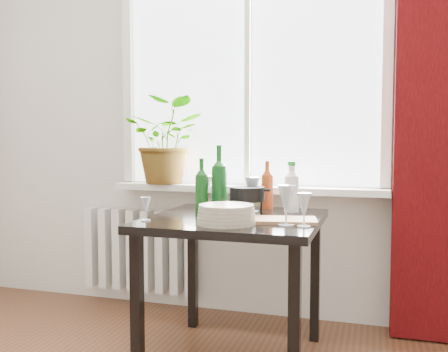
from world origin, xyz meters
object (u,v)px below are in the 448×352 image
(radiator, at_px, (140,250))
(cleaning_bottle, at_px, (292,187))
(wineglass_front_left, at_px, (146,209))
(wineglass_front_right, at_px, (286,205))
(wineglass_back_center, at_px, (252,194))
(bottle_amber, at_px, (267,184))
(tv_remote, at_px, (236,222))
(plate_stack, at_px, (226,215))
(wineglass_far_right, at_px, (304,210))
(cutting_board, at_px, (285,220))
(wine_bottle_left, at_px, (202,185))
(wineglass_back_left, at_px, (206,190))
(potted_plant, at_px, (168,141))
(wine_bottle_right, at_px, (219,177))
(fondue_pot, at_px, (247,200))
(table, at_px, (235,235))

(radiator, xyz_separation_m, cleaning_bottle, (1.10, -0.37, 0.50))
(wineglass_front_left, bearing_deg, wineglass_front_right, 5.60)
(wineglass_front_right, height_order, wineglass_back_center, wineglass_back_center)
(bottle_amber, height_order, cleaning_bottle, bottle_amber)
(tv_remote, bearing_deg, plate_stack, 153.13)
(wineglass_far_right, xyz_separation_m, tv_remote, (-0.31, -0.02, -0.07))
(wineglass_back_center, bearing_deg, wineglass_front_left, -133.07)
(radiator, height_order, cutting_board, cutting_board)
(bottle_amber, relative_size, wineglass_back_center, 1.43)
(bottle_amber, xyz_separation_m, tv_remote, (-0.02, -0.58, -0.13))
(wine_bottle_left, bearing_deg, plate_stack, -55.14)
(tv_remote, bearing_deg, wineglass_back_left, 90.49)
(tv_remote, bearing_deg, wineglass_back_center, 63.70)
(radiator, bearing_deg, tv_remote, -42.86)
(wine_bottle_left, xyz_separation_m, plate_stack, (0.25, -0.36, -0.10))
(plate_stack, bearing_deg, wineglass_front_right, 7.85)
(potted_plant, distance_m, wine_bottle_left, 0.65)
(radiator, xyz_separation_m, wineglass_far_right, (1.23, -0.83, 0.44))
(wine_bottle_right, xyz_separation_m, wineglass_back_left, (-0.13, 0.17, -0.09))
(cutting_board, bearing_deg, wineglass_back_left, 140.23)
(fondue_pot, bearing_deg, wineglass_back_center, 62.08)
(tv_remote, bearing_deg, wineglass_front_left, 154.01)
(wineglass_far_right, bearing_deg, wine_bottle_left, 151.14)
(bottle_amber, bearing_deg, wineglass_front_left, -127.11)
(wine_bottle_right, height_order, bottle_amber, wine_bottle_right)
(wine_bottle_left, height_order, bottle_amber, wine_bottle_left)
(radiator, xyz_separation_m, wineglass_front_left, (0.48, -0.88, 0.42))
(potted_plant, bearing_deg, wineglass_front_right, -40.24)
(table, distance_m, wineglass_front_right, 0.40)
(table, bearing_deg, wineglass_back_center, 76.98)
(cleaning_bottle, height_order, plate_stack, cleaning_bottle)
(wineglass_front_right, distance_m, wineglass_front_left, 0.67)
(cleaning_bottle, height_order, fondue_pot, cleaning_bottle)
(cleaning_bottle, height_order, wineglass_front_right, cleaning_bottle)
(table, height_order, cutting_board, cutting_board)
(wine_bottle_left, bearing_deg, tv_remote, -50.25)
(bottle_amber, xyz_separation_m, wineglass_front_left, (-0.46, -0.61, -0.08))
(wine_bottle_right, relative_size, fondue_pot, 1.74)
(wineglass_front_right, xyz_separation_m, wineglass_front_left, (-0.66, -0.07, -0.04))
(wineglass_front_right, xyz_separation_m, wineglass_far_right, (0.08, -0.01, -0.02))
(bottle_amber, bearing_deg, wine_bottle_right, -146.74)
(bottle_amber, bearing_deg, wineglass_back_left, 177.48)
(radiator, distance_m, wineglass_back_left, 0.77)
(wineglass_front_right, relative_size, wineglass_front_left, 1.62)
(cleaning_bottle, height_order, wineglass_front_left, cleaning_bottle)
(wineglass_back_center, height_order, cutting_board, wineglass_back_center)
(fondue_pot, bearing_deg, table, -128.22)
(wineglass_front_left, bearing_deg, plate_stack, 4.05)
(wineglass_front_right, bearing_deg, wineglass_back_center, 123.62)
(bottle_amber, distance_m, fondue_pot, 0.25)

